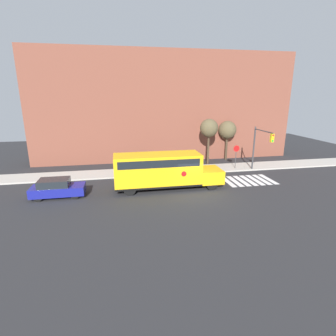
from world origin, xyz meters
TOP-DOWN VIEW (x-y plane):
  - ground_plane at (0.00, 0.00)m, footprint 60.00×60.00m
  - sidewalk_strip at (0.00, 6.50)m, footprint 44.00×3.00m
  - building_backdrop at (0.00, 13.00)m, footprint 32.00×4.00m
  - crosswalk_stripes at (6.24, 2.00)m, footprint 4.70×3.20m
  - school_bus at (-2.34, 1.29)m, footprint 9.40×2.57m
  - parked_car at (-10.99, 0.97)m, footprint 4.15×1.72m
  - stop_sign at (6.64, 5.93)m, footprint 0.68×0.10m
  - traffic_light at (8.32, 4.09)m, footprint 0.28×3.44m
  - tree_near_sidewalk at (7.43, 10.45)m, footprint 2.22×2.22m
  - tree_far_sidewalk at (4.38, 8.65)m, footprint 2.09×2.09m

SIDE VIEW (x-z plane):
  - ground_plane at x=0.00m, z-range 0.00..0.00m
  - crosswalk_stripes at x=6.24m, z-range 0.00..0.01m
  - sidewalk_strip at x=0.00m, z-range 0.00..0.15m
  - parked_car at x=-10.99m, z-range -0.01..1.50m
  - stop_sign at x=6.64m, z-range 0.42..3.11m
  - school_bus at x=-2.34m, z-range 0.21..3.33m
  - traffic_light at x=8.32m, z-range 0.82..5.58m
  - tree_near_sidewalk at x=7.43m, z-range 1.29..6.18m
  - tree_far_sidewalk at x=4.38m, z-range 1.56..6.90m
  - building_backdrop at x=0.00m, z-range 0.00..13.09m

